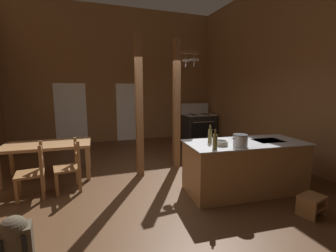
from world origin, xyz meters
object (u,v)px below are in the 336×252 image
kitchen_island (244,166)px  dining_table (48,148)px  backpack (15,242)px  bottle_tall_on_counter (210,136)px  stockpot_on_counter (240,141)px  mixing_bowl_on_counter (221,143)px  bottle_short_on_counter (215,142)px  stove_range (199,126)px  step_stool (312,204)px  ladderback_chair_near_window (70,167)px  ladderback_chair_by_post (33,172)px

kitchen_island → dining_table: (-3.47, 1.92, 0.19)m
dining_table → backpack: size_ratio=2.90×
bottle_tall_on_counter → stockpot_on_counter: bearing=-52.7°
stockpot_on_counter → mixing_bowl_on_counter: bearing=142.2°
kitchen_island → mixing_bowl_on_counter: size_ratio=9.70×
dining_table → bottle_short_on_counter: size_ratio=5.37×
bottle_tall_on_counter → kitchen_island: bearing=-13.2°
stove_range → mixing_bowl_on_counter: (-1.84, -4.41, 0.48)m
stockpot_on_counter → step_stool: bearing=-46.7°
step_stool → ladderback_chair_near_window: (-3.43, 2.15, 0.27)m
ladderback_chair_by_post → ladderback_chair_near_window: bearing=10.5°
mixing_bowl_on_counter → dining_table: bearing=145.4°
stove_range → dining_table: bearing=-153.0°
stockpot_on_counter → bottle_tall_on_counter: 0.53m
dining_table → ladderback_chair_by_post: (-0.12, -0.93, -0.20)m
ladderback_chair_by_post → bottle_tall_on_counter: 3.12m
kitchen_island → mixing_bowl_on_counter: bearing=-171.9°
kitchen_island → stove_range: (1.27, 4.33, 0.02)m
dining_table → bottle_tall_on_counter: 3.36m
mixing_bowl_on_counter → ladderback_chair_by_post: bearing=160.5°
ladderback_chair_by_post → mixing_bowl_on_counter: bearing=-19.5°
step_stool → bottle_short_on_counter: size_ratio=1.28×
bottle_short_on_counter → stockpot_on_counter: bearing=2.4°
kitchen_island → bottle_tall_on_counter: 0.89m
step_stool → dining_table: bearing=142.6°
bottle_short_on_counter → dining_table: bearing=140.3°
kitchen_island → bottle_tall_on_counter: size_ratio=7.05×
bottle_short_on_counter → stove_range: bearing=65.8°
ladderback_chair_by_post → bottle_short_on_counter: bottle_short_on_counter is taller
ladderback_chair_by_post → dining_table: bearing=82.9°
stove_range → ladderback_chair_near_window: stove_range is taller
kitchen_island → bottle_short_on_counter: bottle_short_on_counter is taller
bottle_tall_on_counter → ladderback_chair_near_window: bearing=158.3°
stockpot_on_counter → bottle_short_on_counter: bearing=-177.6°
dining_table → stockpot_on_counter: stockpot_on_counter is taller
ladderback_chair_by_post → backpack: (0.15, -1.82, -0.14)m
stove_range → bottle_tall_on_counter: size_ratio=4.17×
stove_range → stockpot_on_counter: stove_range is taller
stove_range → backpack: stove_range is taller
ladderback_chair_by_post → kitchen_island: bearing=-15.4°
stove_range → ladderback_chair_near_window: (-4.28, -3.24, -0.03)m
step_stool → mixing_bowl_on_counter: size_ratio=1.80×
stove_range → backpack: 6.99m
ladderback_chair_near_window → bottle_tall_on_counter: size_ratio=3.00×
ladderback_chair_near_window → backpack: (-0.43, -1.92, -0.14)m
dining_table → backpack: (0.03, -2.75, -0.34)m
kitchen_island → backpack: (-3.44, -0.83, -0.15)m
backpack → mixing_bowl_on_counter: mixing_bowl_on_counter is taller
bottle_tall_on_counter → dining_table: bearing=148.0°
ladderback_chair_near_window → mixing_bowl_on_counter: size_ratio=4.13×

